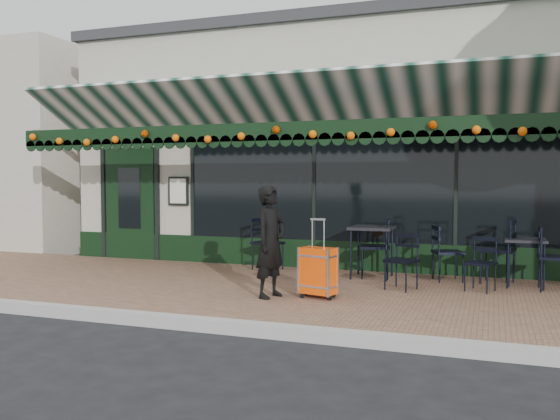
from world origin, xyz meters
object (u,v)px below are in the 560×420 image
(woman, at_px, (271,242))
(chair_solo, at_px, (268,244))
(chair_b_front, at_px, (401,261))
(suitcase, at_px, (318,272))
(cafe_table_a, at_px, (525,244))
(chair_a_left, at_px, (497,251))
(chair_b_left, at_px, (375,248))
(cafe_table_b, at_px, (372,232))
(chair_b_right, at_px, (448,253))
(chair_a_right, at_px, (555,258))
(chair_a_front, at_px, (480,264))

(woman, relative_size, chair_solo, 1.63)
(chair_b_front, height_order, chair_solo, chair_solo)
(suitcase, distance_m, cafe_table_a, 3.20)
(chair_a_left, bearing_deg, chair_b_left, -76.07)
(chair_a_left, relative_size, chair_b_front, 1.21)
(woman, height_order, suitcase, woman)
(cafe_table_b, xyz_separation_m, chair_b_left, (0.04, 0.03, -0.26))
(woman, bearing_deg, cafe_table_a, -43.29)
(cafe_table_b, height_order, chair_b_front, cafe_table_b)
(chair_b_front, xyz_separation_m, chair_solo, (-2.47, 1.10, 0.05))
(cafe_table_b, height_order, chair_b_right, chair_b_right)
(cafe_table_a, bearing_deg, chair_a_left, 155.96)
(cafe_table_a, relative_size, chair_b_front, 0.87)
(woman, relative_size, chair_a_right, 1.61)
(suitcase, xyz_separation_m, chair_solo, (-1.51, 2.08, 0.11))
(chair_a_right, relative_size, chair_b_right, 1.06)
(cafe_table_b, relative_size, chair_a_front, 1.07)
(suitcase, relative_size, chair_b_front, 1.29)
(cafe_table_b, relative_size, chair_solo, 0.90)
(chair_a_front, distance_m, chair_b_right, 0.86)
(cafe_table_a, xyz_separation_m, cafe_table_b, (-2.26, 0.03, 0.10))
(chair_a_right, bearing_deg, chair_a_left, 63.52)
(woman, relative_size, chair_a_left, 1.51)
(cafe_table_a, relative_size, chair_b_left, 0.73)
(suitcase, height_order, chair_b_left, suitcase)
(chair_solo, bearing_deg, chair_a_front, -80.08)
(suitcase, distance_m, chair_b_right, 2.47)
(suitcase, relative_size, chair_a_right, 1.13)
(chair_b_left, bearing_deg, chair_a_left, 82.19)
(chair_b_right, xyz_separation_m, chair_b_front, (-0.57, -0.96, -0.03))
(chair_a_left, bearing_deg, cafe_table_b, -75.11)
(chair_a_right, distance_m, chair_a_front, 1.06)
(cafe_table_a, xyz_separation_m, chair_b_right, (-1.10, 0.12, -0.20))
(chair_solo, bearing_deg, chair_b_left, -72.49)
(chair_b_front, bearing_deg, chair_a_left, 57.78)
(chair_a_right, bearing_deg, chair_a_front, 110.69)
(chair_a_right, xyz_separation_m, chair_a_front, (-0.99, -0.38, -0.08))
(chair_a_front, bearing_deg, cafe_table_b, 179.27)
(cafe_table_b, bearing_deg, chair_b_right, 4.60)
(woman, height_order, cafe_table_a, woman)
(chair_a_right, relative_size, chair_solo, 1.02)
(chair_a_front, bearing_deg, chair_solo, -173.85)
(chair_b_left, bearing_deg, cafe_table_b, -62.24)
(chair_a_front, bearing_deg, chair_b_front, -146.85)
(cafe_table_b, bearing_deg, chair_b_left, 38.80)
(chair_a_right, height_order, chair_solo, chair_a_right)
(chair_b_left, height_order, chair_b_front, chair_b_left)
(cafe_table_a, height_order, chair_a_front, chair_a_front)
(chair_b_front, relative_size, chair_solo, 0.89)
(woman, height_order, chair_b_front, woman)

